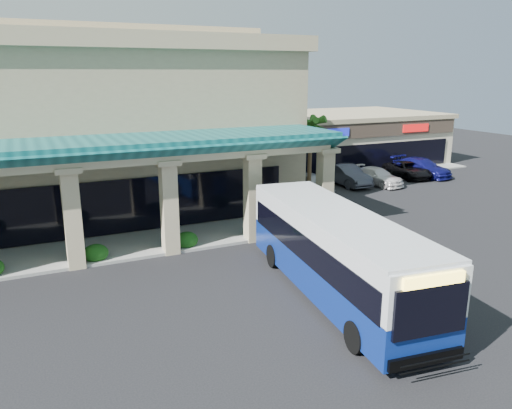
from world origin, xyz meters
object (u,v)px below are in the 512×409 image
car_white (346,175)px  car_red (377,176)px  car_extra (422,167)px  transit_bus (335,255)px  car_gray (407,170)px  pedestrian (409,266)px  car_silver (312,183)px

car_white → car_red: bearing=-22.3°
car_white → car_extra: car_white is taller
car_white → car_extra: bearing=1.3°
transit_bus → car_white: size_ratio=2.49×
car_white → car_gray: car_white is taller
pedestrian → car_white: size_ratio=0.36×
pedestrian → car_red: bearing=7.6°
car_white → car_gray: 6.54m
car_silver → car_white: car_white is taller
car_gray → transit_bus: bearing=-132.9°
car_red → car_white: bearing=147.1°
car_silver → car_extra: (11.77, 1.06, 0.06)m
transit_bus → car_silver: 18.17m
pedestrian → car_extra: pedestrian is taller
transit_bus → car_white: bearing=60.5°
car_red → car_extra: car_extra is taller
car_gray → car_extra: size_ratio=0.90×
transit_bus → car_silver: size_ratio=2.92×
pedestrian → car_white: 19.66m
car_silver → car_red: bearing=-2.4°
car_red → car_gray: 4.41m
car_white → car_red: (2.29, -0.94, -0.14)m
car_gray → car_extra: 1.49m
transit_bus → car_gray: transit_bus is taller
transit_bus → car_white: 20.94m
transit_bus → pedestrian: bearing=-3.1°
car_silver → car_white: size_ratio=0.85×
car_white → car_extra: size_ratio=0.92×
transit_bus → car_silver: bearing=68.4°
car_red → car_extra: (5.73, 1.10, 0.10)m
transit_bus → car_extra: size_ratio=2.29×
car_red → car_extra: 5.83m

